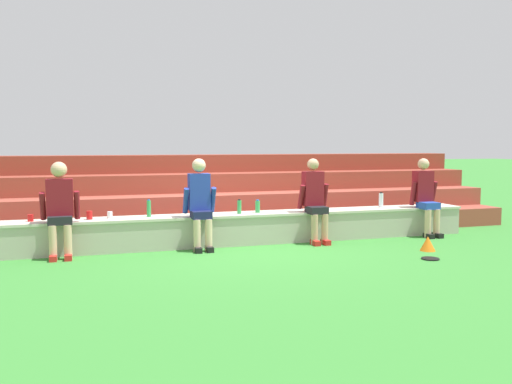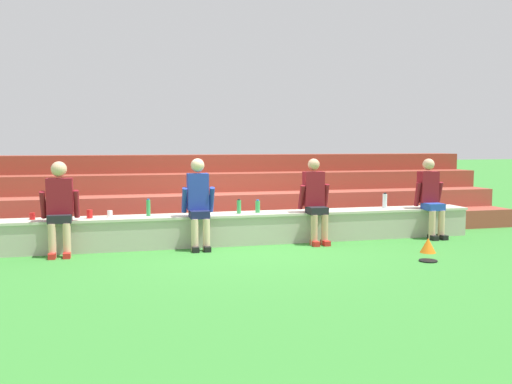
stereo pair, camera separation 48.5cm
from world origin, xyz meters
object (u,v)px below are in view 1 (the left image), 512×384
person_left_of_center (200,201)px  person_center (315,198)px  water_bottle_near_right (381,200)px  sports_cone (428,244)px  person_right_of_center (426,195)px  plastic_cup_left_end (30,218)px  plastic_cup_right_end (89,215)px  person_far_left (60,206)px  plastic_cup_middle (110,215)px  water_bottle_mid_right (149,208)px  frisbee (430,259)px  water_bottle_center_gap (258,206)px  water_bottle_mid_left (239,207)px

person_left_of_center → person_center: size_ratio=1.01×
water_bottle_near_right → sports_cone: size_ratio=1.17×
person_right_of_center → sports_cone: 1.56m
plastic_cup_left_end → plastic_cup_right_end: plastic_cup_right_end is taller
person_center → plastic_cup_right_end: 3.60m
person_far_left → water_bottle_near_right: size_ratio=5.05×
plastic_cup_middle → water_bottle_mid_right: bearing=-2.6°
person_far_left → person_left_of_center: person_left_of_center is taller
plastic_cup_middle → frisbee: (4.33, -2.03, -0.55)m
water_bottle_center_gap → water_bottle_mid_right: water_bottle_mid_right is taller
water_bottle_near_right → plastic_cup_right_end: size_ratio=2.13×
person_left_of_center → plastic_cup_middle: person_left_of_center is taller
water_bottle_center_gap → water_bottle_mid_right: bearing=179.7°
person_center → person_right_of_center: (2.15, 0.01, -0.00)m
plastic_cup_left_end → water_bottle_center_gap: bearing=-0.7°
person_right_of_center → water_bottle_center_gap: person_right_of_center is taller
plastic_cup_left_end → sports_cone: bearing=-14.5°
person_center → water_bottle_center_gap: 0.96m
person_far_left → water_bottle_mid_left: bearing=4.9°
water_bottle_mid_right → plastic_cup_left_end: size_ratio=2.72×
person_far_left → person_left_of_center: (2.05, -0.00, -0.00)m
person_right_of_center → plastic_cup_right_end: (-5.74, 0.24, -0.17)m
person_center → water_bottle_center_gap: size_ratio=6.44×
frisbee → plastic_cup_left_end: bearing=159.5°
plastic_cup_right_end → plastic_cup_middle: size_ratio=1.25×
person_center → water_bottle_mid_left: 1.27m
water_bottle_mid_right → sports_cone: bearing=-19.8°
person_left_of_center → frisbee: 3.52m
person_center → frisbee: 2.15m
person_left_of_center → water_bottle_near_right: 3.39m
plastic_cup_middle → plastic_cup_right_end: bearing=-170.8°
person_center → plastic_cup_left_end: bearing=176.0°
person_left_of_center → water_bottle_near_right: size_ratio=5.16×
water_bottle_near_right → plastic_cup_right_end: (-5.02, -0.05, -0.07)m
water_bottle_near_right → plastic_cup_middle: size_ratio=2.66×
plastic_cup_left_end → plastic_cup_right_end: size_ratio=0.79×
plastic_cup_middle → sports_cone: bearing=-17.7°
plastic_cup_left_end → frisbee: (5.46, -2.04, -0.55)m
person_right_of_center → plastic_cup_right_end: size_ratio=10.71×
water_bottle_mid_right → plastic_cup_middle: size_ratio=2.69×
water_bottle_mid_right → plastic_cup_left_end: water_bottle_mid_right is taller
water_bottle_mid_right → plastic_cup_right_end: size_ratio=2.15×
sports_cone → person_left_of_center: bearing=160.6°
water_bottle_mid_right → sports_cone: (4.07, -1.46, -0.52)m
person_center → water_bottle_mid_right: bearing=174.2°
water_bottle_mid_left → sports_cone: (2.62, -1.41, -0.50)m
sports_cone → water_bottle_mid_right: bearing=160.2°
water_bottle_center_gap → frisbee: water_bottle_center_gap is taller
water_bottle_mid_left → plastic_cup_middle: size_ratio=2.33×
water_bottle_near_right → person_center: bearing=-167.9°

